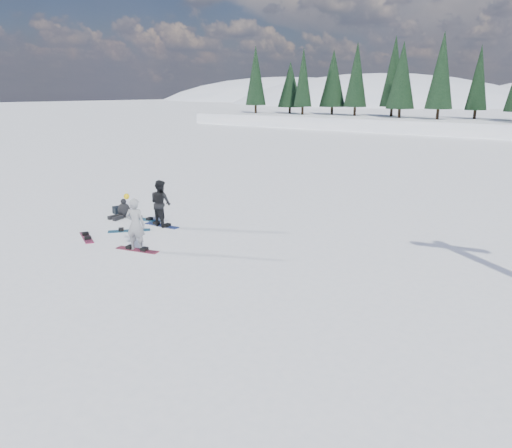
{
  "coord_description": "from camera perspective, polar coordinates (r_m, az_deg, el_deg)",
  "views": [
    {
      "loc": [
        10.84,
        -9.48,
        4.97
      ],
      "look_at": [
        2.07,
        1.94,
        1.1
      ],
      "focal_mm": 35.0,
      "sensor_mm": 36.0,
      "label": 1
    }
  ],
  "objects": [
    {
      "name": "snowboard_loose_b",
      "position": [
        18.32,
        -18.79,
        -1.47
      ],
      "size": [
        1.47,
        0.91,
        0.03
      ],
      "primitive_type": "cube",
      "rotation": [
        0.0,
        0.0,
        -0.46
      ],
      "color": "#9E224C",
      "rests_on": "ground"
    },
    {
      "name": "snowboarder_man",
      "position": [
        19.02,
        -10.84,
        2.35
      ],
      "size": [
        0.91,
        0.74,
        1.76
      ],
      "primitive_type": "imported",
      "rotation": [
        0.0,
        0.0,
        3.05
      ],
      "color": "black",
      "rests_on": "ground"
    },
    {
      "name": "snowboard_loose_c",
      "position": [
        20.27,
        -12.66,
        0.52
      ],
      "size": [
        1.52,
        0.49,
        0.03
      ],
      "primitive_type": "cube",
      "rotation": [
        0.0,
        0.0,
        0.14
      ],
      "color": "#1C709A",
      "rests_on": "ground"
    },
    {
      "name": "snowboard_woman",
      "position": [
        16.46,
        -13.43,
        -2.9
      ],
      "size": [
        1.52,
        0.64,
        0.03
      ],
      "primitive_type": "cube",
      "rotation": [
        0.0,
        0.0,
        0.25
      ],
      "color": "maroon",
      "rests_on": "ground"
    },
    {
      "name": "snowboard_loose_a",
      "position": [
        18.77,
        -14.29,
        -0.75
      ],
      "size": [
        1.19,
        1.32,
        0.03
      ],
      "primitive_type": "cube",
      "rotation": [
        0.0,
        0.0,
        0.87
      ],
      "color": "#186089",
      "rests_on": "ground"
    },
    {
      "name": "snowboard_man",
      "position": [
        19.22,
        -10.71,
        -0.17
      ],
      "size": [
        1.52,
        0.41,
        0.03
      ],
      "primitive_type": "cube",
      "rotation": [
        0.0,
        0.0,
        0.09
      ],
      "color": "navy",
      "rests_on": "ground"
    },
    {
      "name": "gear_bag",
      "position": [
        21.49,
        -15.56,
        1.52
      ],
      "size": [
        0.52,
        0.43,
        0.3
      ],
      "primitive_type": "cube",
      "rotation": [
        0.0,
        0.0,
        -0.34
      ],
      "color": "black",
      "rests_on": "ground"
    },
    {
      "name": "snowboarder_woman",
      "position": [
        16.23,
        -13.62,
        -0.04
      ],
      "size": [
        0.73,
        0.63,
        1.85
      ],
      "rotation": [
        0.0,
        0.0,
        3.56
      ],
      "color": "#9C9DA1",
      "rests_on": "ground"
    },
    {
      "name": "ground",
      "position": [
        15.23,
        -10.72,
        -4.27
      ],
      "size": [
        420.0,
        420.0,
        0.0
      ],
      "primitive_type": "plane",
      "color": "white",
      "rests_on": "ground"
    },
    {
      "name": "seated_rider",
      "position": [
        20.77,
        -14.96,
        1.51
      ],
      "size": [
        0.57,
        0.92,
        0.77
      ],
      "rotation": [
        0.0,
        0.0,
        0.05
      ],
      "color": "black",
      "rests_on": "ground"
    }
  ]
}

